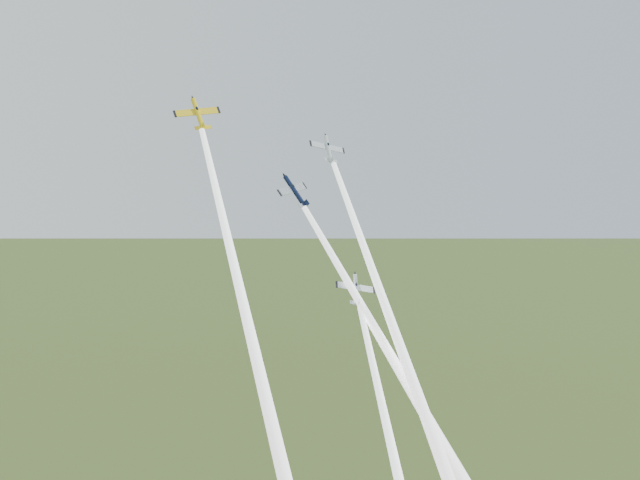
{
  "coord_description": "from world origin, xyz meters",
  "views": [
    {
      "loc": [
        -76.18,
        -111.42,
        106.14
      ],
      "look_at": [
        0.0,
        -6.0,
        92.0
      ],
      "focal_mm": 45.0,
      "sensor_mm": 36.0,
      "label": 1
    }
  ],
  "objects_px": {
    "plane_navy": "(295,191)",
    "plane_silver_right": "(328,149)",
    "plane_yellow": "(198,114)",
    "plane_silver_low": "(356,290)"
  },
  "relations": [
    {
      "from": "plane_yellow",
      "to": "plane_silver_right",
      "type": "relative_size",
      "value": 1.08
    },
    {
      "from": "plane_yellow",
      "to": "plane_silver_low",
      "type": "relative_size",
      "value": 1.11
    },
    {
      "from": "plane_yellow",
      "to": "plane_silver_low",
      "type": "distance_m",
      "value": 38.57
    },
    {
      "from": "plane_navy",
      "to": "plane_silver_low",
      "type": "distance_m",
      "value": 19.63
    },
    {
      "from": "plane_yellow",
      "to": "plane_silver_low",
      "type": "bearing_deg",
      "value": -29.2
    },
    {
      "from": "plane_yellow",
      "to": "plane_navy",
      "type": "relative_size",
      "value": 1.0
    },
    {
      "from": "plane_navy",
      "to": "plane_silver_low",
      "type": "relative_size",
      "value": 1.12
    },
    {
      "from": "plane_yellow",
      "to": "plane_silver_right",
      "type": "xyz_separation_m",
      "value": [
        24.12,
        -2.97,
        -5.58
      ]
    },
    {
      "from": "plane_navy",
      "to": "plane_silver_right",
      "type": "height_order",
      "value": "plane_silver_right"
    },
    {
      "from": "plane_navy",
      "to": "plane_silver_right",
      "type": "bearing_deg",
      "value": -3.32
    }
  ]
}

